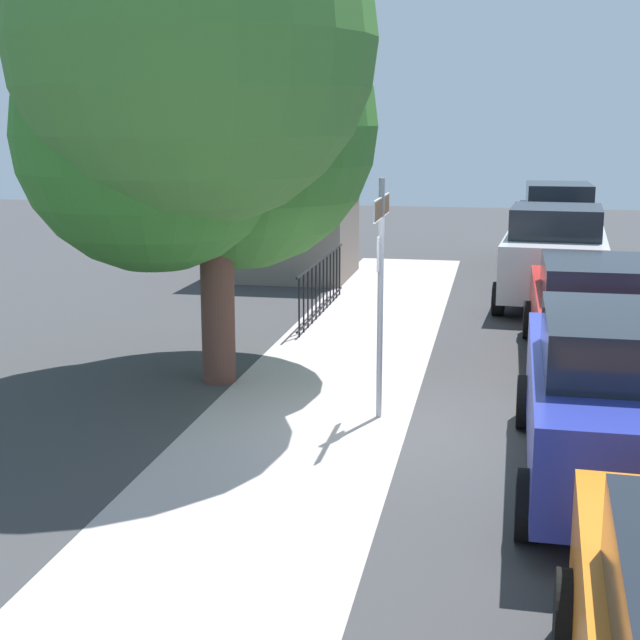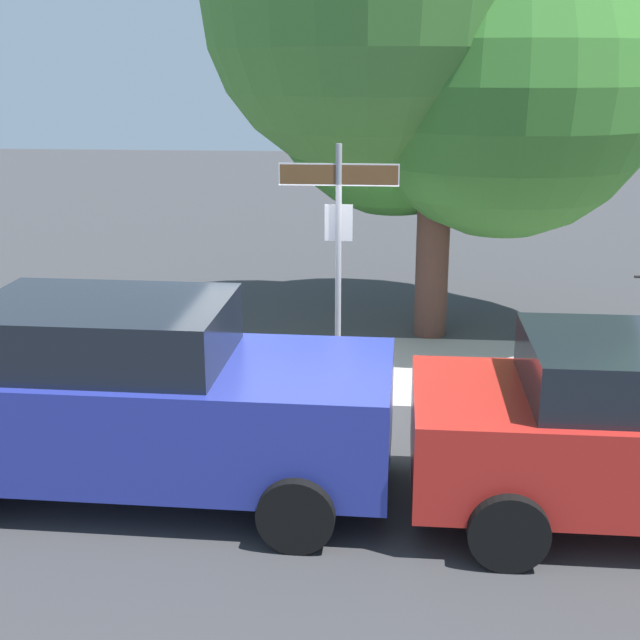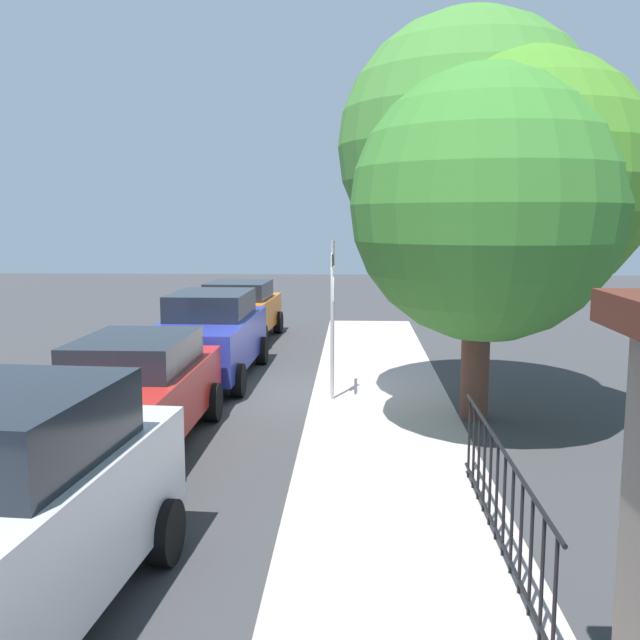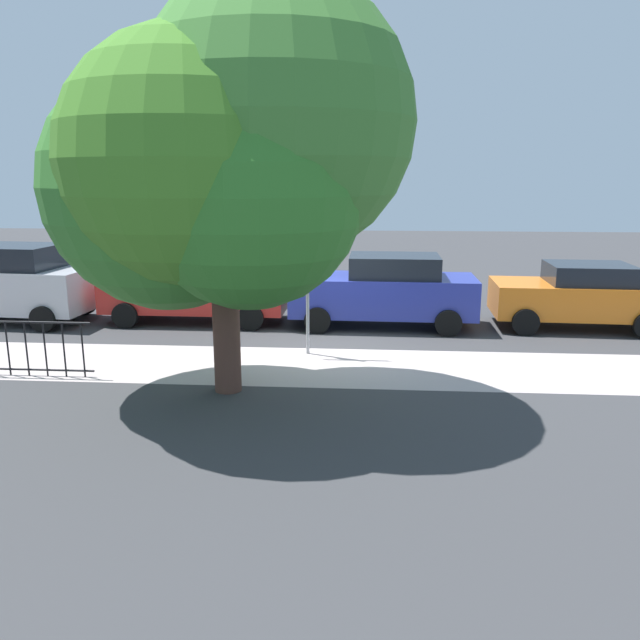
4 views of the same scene
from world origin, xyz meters
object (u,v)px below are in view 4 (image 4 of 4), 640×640
Objects in this scene: shade_tree at (223,159)px; car_blue at (385,290)px; car_red at (198,290)px; street_sign at (307,259)px; car_orange at (579,295)px; car_silver at (12,283)px.

car_blue is (-2.78, -5.30, -3.06)m from shade_tree.
street_sign is at bearing 138.18° from car_red.
car_blue is (4.80, 0.18, 0.08)m from car_orange.
car_red is (9.59, 0.00, 0.01)m from car_orange.
car_orange is at bearing -144.14° from shade_tree.
car_silver is (4.81, 0.32, 0.15)m from car_red.
shade_tree is 9.87m from car_orange.
street_sign is 0.43× the size of shade_tree.
car_blue is at bearing 178.26° from car_red.
car_blue is 4.80m from car_red.
car_blue is at bearing -122.56° from street_sign.
car_silver reaches higher than car_orange.
car_orange is (-6.48, -2.82, -1.20)m from street_sign.
shade_tree is 1.47× the size of car_red.
car_blue reaches higher than car_orange.
car_orange is 9.59m from car_red.
street_sign is 8.37m from car_silver.
shade_tree is at bearing 147.04° from car_silver.
street_sign is 0.71× the size of car_orange.
car_red is at bearing -42.20° from street_sign.
car_silver is (14.40, 0.32, 0.16)m from car_orange.
car_blue is (-1.69, -2.64, -1.12)m from street_sign.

